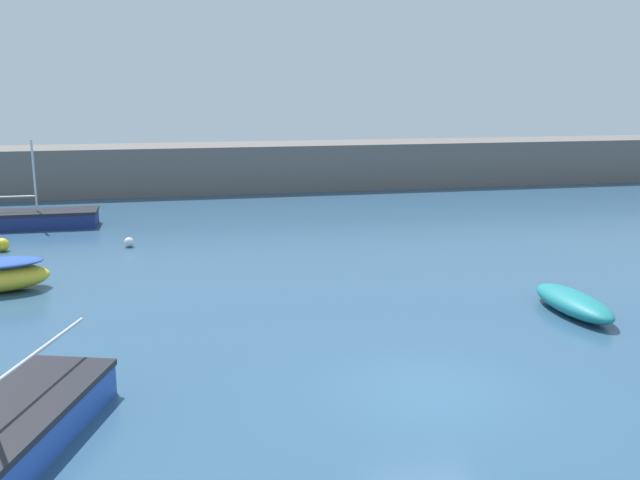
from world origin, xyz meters
TOP-DOWN VIEW (x-y plane):
  - ground_plane at (0.00, 0.00)m, footprint 120.00×120.00m
  - harbor_breakwater at (0.00, 28.38)m, footprint 56.78×3.97m
  - sailboat_short_mast at (-10.57, 19.09)m, footprint 4.93×1.73m
  - rowboat_white_midwater at (5.48, 3.93)m, footprint 1.23×3.27m
  - mooring_buoy_white at (-6.59, 14.53)m, footprint 0.36×0.36m
  - mooring_buoy_yellow at (-11.10, 14.74)m, footprint 0.49×0.49m

SIDE VIEW (x-z plane):
  - ground_plane at x=0.00m, z-range -0.20..0.00m
  - mooring_buoy_white at x=-6.59m, z-range 0.00..0.36m
  - mooring_buoy_yellow at x=-11.10m, z-range 0.00..0.49m
  - rowboat_white_midwater at x=5.48m, z-range 0.00..0.59m
  - sailboat_short_mast at x=-10.57m, z-range -1.49..2.24m
  - harbor_breakwater at x=0.00m, z-range 0.00..2.61m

